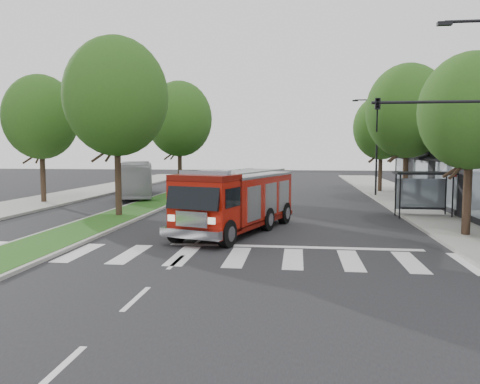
% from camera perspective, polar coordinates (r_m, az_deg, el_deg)
% --- Properties ---
extents(ground, '(140.00, 140.00, 0.00)m').
position_cam_1_polar(ground, '(20.22, -4.88, -5.86)').
color(ground, black).
rests_on(ground, ground).
extents(sidewalk_right, '(5.00, 80.00, 0.15)m').
position_cam_1_polar(sidewalk_right, '(30.81, 22.80, -2.30)').
color(sidewalk_right, gray).
rests_on(sidewalk_right, ground).
extents(sidewalk_left, '(5.00, 80.00, 0.15)m').
position_cam_1_polar(sidewalk_left, '(35.03, -25.12, -1.53)').
color(sidewalk_left, gray).
rests_on(sidewalk_left, ground).
extents(median, '(3.00, 50.00, 0.15)m').
position_cam_1_polar(median, '(38.95, -8.03, -0.46)').
color(median, gray).
rests_on(median, ground).
extents(bus_shelter, '(3.20, 1.60, 2.61)m').
position_cam_1_polar(bus_shelter, '(28.51, 21.42, 1.15)').
color(bus_shelter, black).
rests_on(bus_shelter, ground).
extents(tree_right_near, '(4.40, 4.40, 8.05)m').
position_cam_1_polar(tree_right_near, '(22.70, 26.32, 8.79)').
color(tree_right_near, black).
rests_on(tree_right_near, ground).
extents(tree_right_mid, '(5.60, 5.60, 9.72)m').
position_cam_1_polar(tree_right_mid, '(34.31, 19.72, 9.26)').
color(tree_right_mid, black).
rests_on(tree_right_mid, ground).
extents(tree_right_far, '(5.00, 5.00, 8.73)m').
position_cam_1_polar(tree_right_far, '(44.07, 16.85, 7.52)').
color(tree_right_far, black).
rests_on(tree_right_far, ground).
extents(tree_median_near, '(5.80, 5.80, 10.16)m').
position_cam_1_polar(tree_median_near, '(27.52, -14.86, 11.16)').
color(tree_median_near, black).
rests_on(tree_median_near, ground).
extents(tree_median_far, '(5.60, 5.60, 9.72)m').
position_cam_1_polar(tree_median_far, '(40.78, -7.41, 8.82)').
color(tree_median_far, black).
rests_on(tree_median_far, ground).
extents(tree_left_mid, '(5.20, 5.20, 9.16)m').
position_cam_1_polar(tree_left_mid, '(36.35, -23.13, 8.39)').
color(tree_left_mid, black).
rests_on(tree_left_mid, ground).
extents(streetlight_right_near, '(4.08, 0.22, 8.00)m').
position_cam_1_polar(streetlight_right_near, '(16.84, 26.27, 7.38)').
color(streetlight_right_near, black).
rests_on(streetlight_right_near, ground).
extents(streetlight_right_far, '(2.11, 0.20, 8.00)m').
position_cam_1_polar(streetlight_right_far, '(39.90, 16.13, 5.85)').
color(streetlight_right_far, black).
rests_on(streetlight_right_far, ground).
extents(fire_engine, '(5.15, 9.09, 3.02)m').
position_cam_1_polar(fire_engine, '(21.92, -0.35, -1.15)').
color(fire_engine, '#550A04').
rests_on(fire_engine, ground).
extents(city_bus, '(5.50, 10.74, 2.92)m').
position_cam_1_polar(city_bus, '(39.27, -12.54, 1.54)').
color(city_bus, '#AAAAAE').
rests_on(city_bus, ground).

